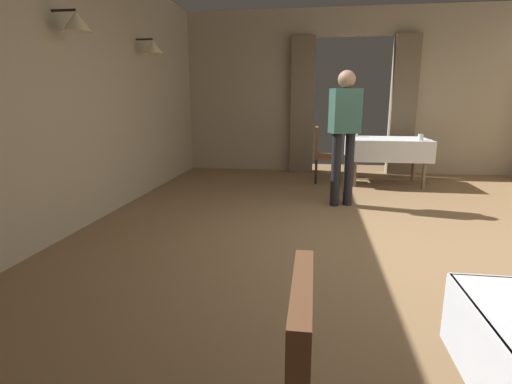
# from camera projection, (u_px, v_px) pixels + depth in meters

# --- Properties ---
(ground) EXTENTS (10.08, 10.08, 0.00)m
(ground) POSITION_uv_depth(u_px,v_px,m) (383.00, 248.00, 3.74)
(ground) COLOR olive
(wall_left) EXTENTS (0.49, 8.40, 3.00)m
(wall_left) POSITION_uv_depth(u_px,v_px,m) (54.00, 84.00, 3.85)
(wall_left) COLOR tan
(wall_left) RESTS_ON ground
(wall_back) EXTENTS (6.40, 0.27, 3.00)m
(wall_back) POSITION_uv_depth(u_px,v_px,m) (352.00, 92.00, 7.43)
(wall_back) COLOR tan
(wall_back) RESTS_ON ground
(dining_table_mid) EXTENTS (1.29, 0.93, 0.75)m
(dining_table_mid) POSITION_uv_depth(u_px,v_px,m) (387.00, 145.00, 6.51)
(dining_table_mid) COLOR #7A604C
(dining_table_mid) RESTS_ON ground
(chair_mid_left) EXTENTS (0.44, 0.44, 0.93)m
(chair_mid_left) POSITION_uv_depth(u_px,v_px,m) (323.00, 152.00, 6.65)
(chair_mid_left) COLOR black
(chair_mid_left) RESTS_ON ground
(flower_vase_mid) EXTENTS (0.07, 0.07, 0.21)m
(flower_vase_mid) POSITION_uv_depth(u_px,v_px,m) (356.00, 130.00, 6.82)
(flower_vase_mid) COLOR silver
(flower_vase_mid) RESTS_ON dining_table_mid
(glass_mid_b) EXTENTS (0.08, 0.08, 0.10)m
(glass_mid_b) POSITION_uv_depth(u_px,v_px,m) (421.00, 137.00, 6.11)
(glass_mid_b) COLOR silver
(glass_mid_b) RESTS_ON dining_table_mid
(person_waiter_by_doorway) EXTENTS (0.41, 0.33, 1.72)m
(person_waiter_by_doorway) POSITION_uv_depth(u_px,v_px,m) (344.00, 127.00, 5.03)
(person_waiter_by_doorway) COLOR black
(person_waiter_by_doorway) RESTS_ON ground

